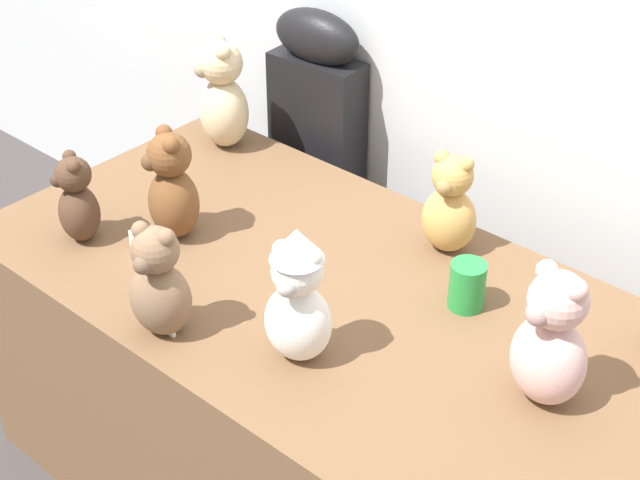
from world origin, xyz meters
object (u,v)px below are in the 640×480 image
object	(u,v)px
teddy_bear_snow	(298,297)
teddy_bear_chestnut	(172,188)
teddy_bear_mocha	(159,284)
teddy_bear_sand	(223,97)
display_table	(320,399)
party_cup_green	(467,285)
instrument_case	(317,179)
teddy_bear_cocoa	(77,201)
teddy_bear_blush	(551,341)
teddy_bear_honey	(450,206)

from	to	relation	value
teddy_bear_snow	teddy_bear_chestnut	size ratio (longest dim) A/B	1.11
teddy_bear_chestnut	teddy_bear_mocha	xyz separation A→B (m)	(0.26, -0.27, -0.01)
teddy_bear_snow	teddy_bear_chestnut	world-z (taller)	teddy_bear_snow
teddy_bear_sand	display_table	bearing A→B (deg)	5.50
teddy_bear_snow	party_cup_green	size ratio (longest dim) A/B	2.83
instrument_case	teddy_bear_snow	distance (m)	1.06
teddy_bear_cocoa	teddy_bear_sand	size ratio (longest dim) A/B	0.72
instrument_case	teddy_bear_cocoa	world-z (taller)	instrument_case
teddy_bear_blush	teddy_bear_mocha	distance (m)	0.79
instrument_case	teddy_bear_mocha	world-z (taller)	instrument_case
teddy_bear_honey	party_cup_green	world-z (taller)	teddy_bear_honey
teddy_bear_chestnut	teddy_bear_mocha	size ratio (longest dim) A/B	1.06
display_table	teddy_bear_blush	distance (m)	0.75
teddy_bear_snow	teddy_bear_mocha	distance (m)	0.30
teddy_bear_honey	teddy_bear_sand	xyz separation A→B (m)	(-0.78, 0.02, 0.03)
teddy_bear_honey	party_cup_green	distance (m)	0.23
teddy_bear_snow	teddy_bear_chestnut	xyz separation A→B (m)	(-0.53, 0.14, -0.02)
teddy_bear_snow	teddy_bear_blush	xyz separation A→B (m)	(0.44, 0.22, -0.01)
party_cup_green	instrument_case	bearing A→B (deg)	152.73
teddy_bear_chestnut	party_cup_green	bearing A→B (deg)	45.11
teddy_bear_blush	teddy_bear_sand	bearing A→B (deg)	179.56
teddy_bear_snow	teddy_bear_mocha	size ratio (longest dim) A/B	1.17
teddy_bear_chestnut	teddy_bear_cocoa	bearing A→B (deg)	-106.99
instrument_case	teddy_bear_blush	xyz separation A→B (m)	(1.08, -0.56, 0.31)
display_table	teddy_bear_mocha	xyz separation A→B (m)	(-0.14, -0.34, 0.48)
instrument_case	party_cup_green	bearing A→B (deg)	-30.42
teddy_bear_cocoa	teddy_bear_chestnut	distance (m)	0.23
party_cup_green	teddy_bear_cocoa	bearing A→B (deg)	-155.31
teddy_bear_sand	teddy_bear_blush	bearing A→B (deg)	17.60
teddy_bear_snow	teddy_bear_honey	bearing A→B (deg)	73.16
teddy_bear_honey	teddy_bear_sand	distance (m)	0.78
display_table	teddy_bear_mocha	world-z (taller)	teddy_bear_mocha
teddy_bear_mocha	teddy_bear_sand	bearing A→B (deg)	112.39
instrument_case	teddy_bear_sand	xyz separation A→B (m)	(-0.14, -0.24, 0.32)
teddy_bear_sand	teddy_bear_blush	xyz separation A→B (m)	(1.21, -0.32, -0.01)
teddy_bear_honey	teddy_bear_chestnut	world-z (taller)	teddy_bear_chestnut
display_table	party_cup_green	distance (m)	0.53
instrument_case	party_cup_green	distance (m)	0.93
display_table	party_cup_green	xyz separation A→B (m)	(0.29, 0.15, 0.41)
teddy_bear_cocoa	instrument_case	bearing A→B (deg)	114.76
teddy_bear_snow	teddy_bear_honey	size ratio (longest dim) A/B	1.21
teddy_bear_honey	party_cup_green	size ratio (longest dim) A/B	2.34
display_table	teddy_bear_honey	xyz separation A→B (m)	(0.13, 0.31, 0.48)
display_table	teddy_bear_snow	xyz separation A→B (m)	(0.13, -0.21, 0.51)
display_table	teddy_bear_mocha	size ratio (longest dim) A/B	6.22
teddy_bear_honey	teddy_bear_blush	xyz separation A→B (m)	(0.44, -0.30, 0.02)
teddy_bear_cocoa	teddy_bear_chestnut	size ratio (longest dim) A/B	0.81
teddy_bear_honey	teddy_bear_cocoa	xyz separation A→B (m)	(-0.69, -0.55, -0.01)
teddy_bear_honey	teddy_bear_mocha	size ratio (longest dim) A/B	0.97
teddy_bear_honey	teddy_bear_sand	bearing A→B (deg)	168.26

